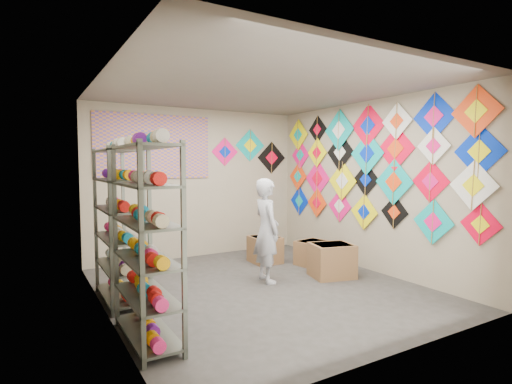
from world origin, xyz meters
TOP-DOWN VIEW (x-y plane):
  - ground at (0.00, 0.00)m, footprint 4.50×4.50m
  - room_walls at (0.00, 0.00)m, footprint 4.50×4.50m
  - shelf_rack_front at (-1.78, -0.85)m, footprint 0.40×1.10m
  - shelf_rack_back at (-1.78, 0.45)m, footprint 0.40×1.10m
  - string_spools at (-1.78, -0.20)m, footprint 0.12×2.36m
  - kite_wall_display at (1.98, -0.00)m, footprint 0.06×4.28m
  - back_wall_kites at (1.14, 2.24)m, footprint 1.65×0.02m
  - poster at (-0.80, 2.23)m, footprint 2.00×0.01m
  - shopkeeper at (0.23, 0.22)m, footprint 0.63×0.49m
  - carton_a at (1.20, -0.08)m, footprint 0.71×0.63m
  - carton_b at (1.40, 0.64)m, footprint 0.56×0.49m
  - carton_c at (0.80, 1.19)m, footprint 0.49×0.53m

SIDE VIEW (x-z plane):
  - ground at x=0.00m, z-range 0.00..0.00m
  - carton_b at x=1.40m, z-range 0.00..0.41m
  - carton_c at x=0.80m, z-range 0.00..0.45m
  - carton_a at x=1.20m, z-range 0.00..0.50m
  - shopkeeper at x=0.23m, z-range 0.00..1.50m
  - shelf_rack_front at x=-1.78m, z-range 0.00..1.90m
  - shelf_rack_back at x=-1.78m, z-range 0.00..1.90m
  - string_spools at x=-1.78m, z-range 0.99..1.11m
  - room_walls at x=0.00m, z-range -0.61..3.89m
  - kite_wall_display at x=1.98m, z-range 0.66..2.71m
  - back_wall_kites at x=1.14m, z-range 1.50..2.38m
  - poster at x=-0.80m, z-range 1.45..2.55m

